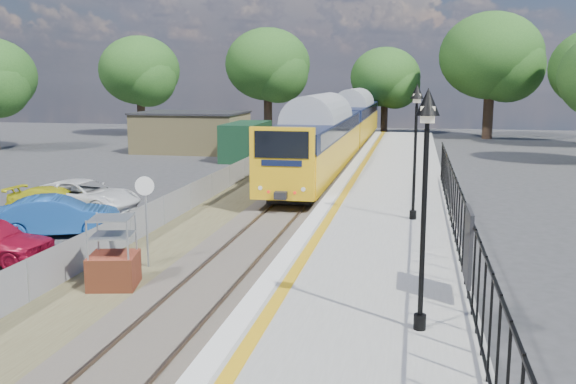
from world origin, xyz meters
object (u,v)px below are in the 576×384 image
(brick_plinth, at_px, (113,254))
(car_blue, at_px, (58,216))
(speed_sign, at_px, (146,206))
(victorian_lamp_north, at_px, (416,120))
(victorian_lamp_south, at_px, (426,154))
(train, at_px, (340,126))
(car_white, at_px, (84,196))
(car_yellow, at_px, (55,201))

(brick_plinth, distance_m, car_blue, 7.03)
(brick_plinth, xyz_separation_m, speed_sign, (0.15, 1.91, 0.96))
(victorian_lamp_north, bearing_deg, car_blue, -174.47)
(victorian_lamp_south, relative_size, speed_sign, 1.63)
(victorian_lamp_north, xyz_separation_m, car_blue, (-12.70, -1.23, -3.57))
(train, distance_m, speed_sign, 28.37)
(victorian_lamp_north, height_order, brick_plinth, victorian_lamp_north)
(train, bearing_deg, victorian_lamp_north, -77.43)
(brick_plinth, relative_size, car_white, 0.40)
(victorian_lamp_south, bearing_deg, brick_plinth, 156.20)
(car_blue, bearing_deg, victorian_lamp_north, -108.32)
(victorian_lamp_south, bearing_deg, train, 99.25)
(victorian_lamp_south, distance_m, victorian_lamp_north, 10.00)
(car_white, bearing_deg, speed_sign, -132.54)
(victorian_lamp_north, relative_size, speed_sign, 1.63)
(brick_plinth, distance_m, car_white, 11.01)
(brick_plinth, bearing_deg, victorian_lamp_south, -23.80)
(car_blue, height_order, car_white, car_blue)
(car_blue, bearing_deg, brick_plinth, -161.33)
(victorian_lamp_south, distance_m, train, 34.26)
(victorian_lamp_south, relative_size, train, 0.11)
(victorian_lamp_south, relative_size, car_blue, 1.04)
(train, relative_size, speed_sign, 14.43)
(victorian_lamp_south, relative_size, car_white, 0.92)
(victorian_lamp_north, bearing_deg, brick_plinth, -141.14)
(victorian_lamp_north, xyz_separation_m, train, (-5.30, 23.76, -1.96))
(car_blue, bearing_deg, car_white, -7.33)
(train, distance_m, brick_plinth, 30.31)
(victorian_lamp_south, distance_m, car_blue, 16.00)
(victorian_lamp_north, relative_size, brick_plinth, 2.28)
(car_white, bearing_deg, victorian_lamp_south, -124.60)
(victorian_lamp_north, bearing_deg, car_white, 168.43)
(victorian_lamp_north, height_order, train, victorian_lamp_north)
(brick_plinth, bearing_deg, train, 84.98)
(train, relative_size, brick_plinth, 20.21)
(car_blue, relative_size, car_white, 0.89)
(train, bearing_deg, brick_plinth, -95.02)
(car_yellow, bearing_deg, speed_sign, -129.74)
(victorian_lamp_south, xyz_separation_m, car_blue, (-12.90, 8.77, -3.57))
(victorian_lamp_south, distance_m, car_yellow, 19.53)
(victorian_lamp_north, relative_size, car_yellow, 1.13)
(victorian_lamp_north, bearing_deg, train, 102.57)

